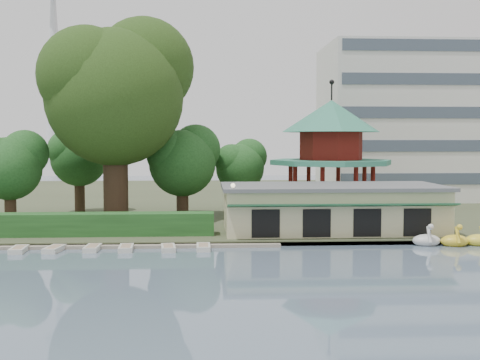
{
  "coord_description": "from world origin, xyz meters",
  "views": [
    {
      "loc": [
        -0.56,
        -28.14,
        8.04
      ],
      "look_at": [
        2.0,
        18.0,
        5.0
      ],
      "focal_mm": 45.0,
      "sensor_mm": 36.0,
      "label": 1
    }
  ],
  "objects": [
    {
      "name": "ground_plane",
      "position": [
        0.0,
        0.0,
        0.0
      ],
      "size": [
        220.0,
        220.0,
        0.0
      ],
      "primitive_type": "plane",
      "color": "slate",
      "rests_on": "ground"
    },
    {
      "name": "shore",
      "position": [
        0.0,
        52.0,
        0.2
      ],
      "size": [
        220.0,
        70.0,
        0.4
      ],
      "primitive_type": "cube",
      "color": "#424930",
      "rests_on": "ground"
    },
    {
      "name": "embankment",
      "position": [
        0.0,
        17.3,
        0.15
      ],
      "size": [
        220.0,
        0.6,
        0.3
      ],
      "primitive_type": "cube",
      "color": "gray",
      "rests_on": "ground"
    },
    {
      "name": "dock",
      "position": [
        -12.0,
        17.2,
        0.12
      ],
      "size": [
        34.0,
        1.6,
        0.24
      ],
      "primitive_type": "cube",
      "color": "gray",
      "rests_on": "ground"
    },
    {
      "name": "boathouse",
      "position": [
        10.0,
        21.97,
        2.37
      ],
      "size": [
        18.6,
        9.39,
        3.9
      ],
      "color": "beige",
      "rests_on": "shore"
    },
    {
      "name": "pavilion",
      "position": [
        12.0,
        32.0,
        7.48
      ],
      "size": [
        12.4,
        12.4,
        13.5
      ],
      "color": "beige",
      "rests_on": "shore"
    },
    {
      "name": "office_building",
      "position": [
        32.67,
        49.0,
        9.73
      ],
      "size": [
        38.0,
        18.0,
        20.0
      ],
      "color": "silver",
      "rests_on": "shore"
    },
    {
      "name": "broadcast_tower",
      "position": [
        -42.0,
        140.0,
        33.98
      ],
      "size": [
        8.0,
        8.0,
        96.0
      ],
      "color": "silver",
      "rests_on": "ground"
    },
    {
      "name": "hedge",
      "position": [
        -15.0,
        20.5,
        1.3
      ],
      "size": [
        30.0,
        2.0,
        1.8
      ],
      "primitive_type": "cube",
      "color": "#245522",
      "rests_on": "shore"
    },
    {
      "name": "lamp_post",
      "position": [
        1.5,
        19.0,
        3.34
      ],
      "size": [
        0.36,
        0.36,
        4.28
      ],
      "color": "black",
      "rests_on": "shore"
    },
    {
      "name": "big_tree",
      "position": [
        -8.83,
        28.2,
        12.97
      ],
      "size": [
        13.89,
        12.94,
        19.33
      ],
      "color": "#3A281C",
      "rests_on": "shore"
    },
    {
      "name": "small_trees",
      "position": [
        -13.41,
        31.36,
        6.05
      ],
      "size": [
        38.89,
        15.91,
        9.48
      ],
      "color": "#3A281C",
      "rests_on": "shore"
    },
    {
      "name": "moored_rowboats",
      "position": [
        -14.03,
        15.73,
        0.18
      ],
      "size": [
        26.94,
        2.68,
        0.36
      ],
      "color": "beige",
      "rests_on": "ground"
    }
  ]
}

